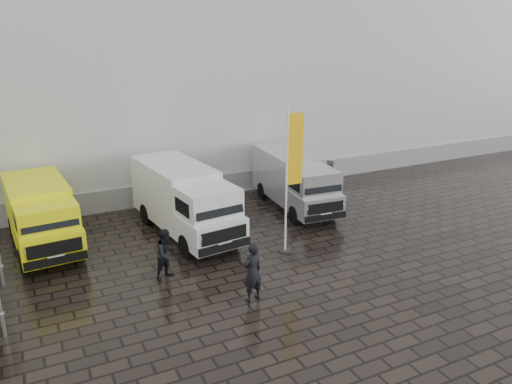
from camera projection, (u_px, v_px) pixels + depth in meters
ground at (297, 260)px, 17.56m from camera, size 120.00×120.00×0.00m
exhibition_hall at (192, 58)px, 30.13m from camera, size 44.00×16.00×12.00m
hall_plinth at (250, 180)px, 25.01m from camera, size 44.00×0.15×1.00m
van_yellow at (42, 218)px, 18.16m from camera, size 2.38×5.36×2.41m
van_white at (185, 202)px, 19.40m from camera, size 2.76×6.35×2.67m
van_silver at (295, 182)px, 22.29m from camera, size 2.31×5.76×2.44m
flagpole at (291, 173)px, 17.43m from camera, size 0.88×0.50×5.27m
wheelie_bin at (325, 171)px, 26.40m from camera, size 0.77×0.77×1.07m
person_front at (252, 272)px, 14.71m from camera, size 0.77×0.60×1.87m
person_tent at (167, 254)px, 16.08m from camera, size 1.01×0.92×1.69m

